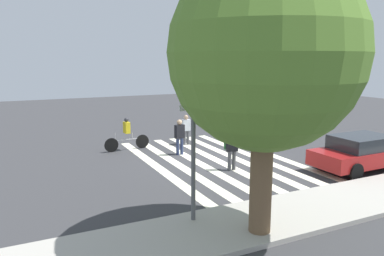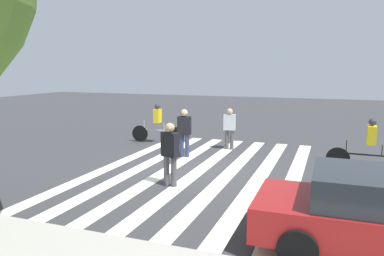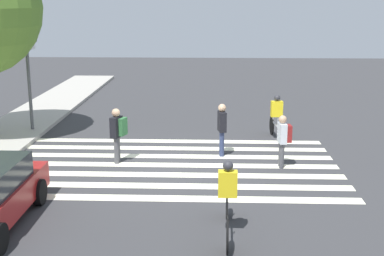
% 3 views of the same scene
% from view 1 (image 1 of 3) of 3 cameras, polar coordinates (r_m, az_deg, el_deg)
% --- Properties ---
extents(ground_plane, '(60.00, 60.00, 0.00)m').
position_cam_1_polar(ground_plane, '(16.88, 3.64, -4.84)').
color(ground_plane, '#38383A').
extents(sidewalk_curb, '(36.00, 2.50, 0.14)m').
position_cam_1_polar(sidewalk_curb, '(12.11, 18.66, -11.36)').
color(sidewalk_curb, '#ADA89E').
rests_on(sidewalk_curb, ground_plane).
extents(crosswalk_stripes, '(5.97, 10.00, 0.01)m').
position_cam_1_polar(crosswalk_stripes, '(16.88, 3.64, -4.83)').
color(crosswalk_stripes, '#F2EDCC').
rests_on(crosswalk_stripes, ground_plane).
extents(traffic_light, '(0.60, 0.50, 4.41)m').
position_cam_1_polar(traffic_light, '(9.82, -0.13, 2.47)').
color(traffic_light, '#515456').
rests_on(traffic_light, ground_plane).
extents(street_tree, '(4.66, 4.66, 6.94)m').
position_cam_1_polar(street_tree, '(9.08, 11.13, 11.01)').
color(street_tree, brown).
rests_on(street_tree, ground_plane).
extents(pedestrian_adult_tall_backpack, '(0.51, 0.49, 1.69)m').
position_cam_1_polar(pedestrian_adult_tall_backpack, '(15.15, 6.00, -2.81)').
color(pedestrian_adult_tall_backpack, '#4C4C51').
rests_on(pedestrian_adult_tall_backpack, ground_plane).
extents(pedestrian_adult_yellow_jacket, '(0.46, 0.39, 1.58)m').
position_cam_1_polar(pedestrian_adult_yellow_jacket, '(19.58, -0.93, 0.11)').
color(pedestrian_adult_yellow_jacket, '#4C4C51').
rests_on(pedestrian_adult_yellow_jacket, ground_plane).
extents(pedestrian_adult_blue_shirt, '(0.50, 0.29, 1.68)m').
position_cam_1_polar(pedestrian_adult_blue_shirt, '(17.51, -1.90, -1.07)').
color(pedestrian_adult_blue_shirt, navy).
rests_on(pedestrian_adult_blue_shirt, ground_plane).
extents(cyclist_far_lane, '(2.46, 0.40, 1.64)m').
position_cam_1_polar(cyclist_far_lane, '(20.61, 13.24, 0.19)').
color(cyclist_far_lane, black).
rests_on(cyclist_far_lane, ground_plane).
extents(cyclist_near_curb, '(2.30, 0.42, 1.64)m').
position_cam_1_polar(cyclist_near_curb, '(18.67, -9.90, -0.74)').
color(cyclist_near_curb, black).
rests_on(cyclist_near_curb, ground_plane).
extents(car_parked_dark_suv, '(4.20, 1.99, 1.41)m').
position_cam_1_polar(car_parked_dark_suv, '(16.72, 24.35, -3.37)').
color(car_parked_dark_suv, maroon).
rests_on(car_parked_dark_suv, ground_plane).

